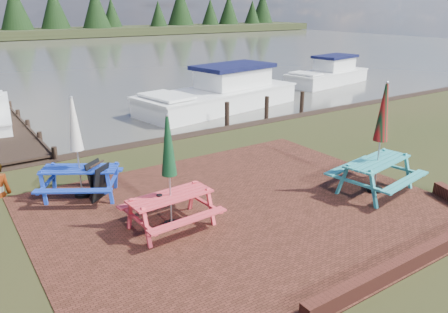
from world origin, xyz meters
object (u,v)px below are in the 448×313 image
object	(u,v)px
picnic_table_teal	(378,155)
picnic_table_blue	(79,164)
picnic_table_red	(170,190)
boat_near	(222,95)
jetty	(4,129)
boat_far	(329,75)
chalkboard	(98,181)

from	to	relation	value
picnic_table_teal	picnic_table_blue	distance (m)	7.30
picnic_table_blue	picnic_table_red	bearing A→B (deg)	-35.59
boat_near	jetty	bearing A→B (deg)	76.81
boat_far	picnic_table_teal	bearing A→B (deg)	127.34
picnic_table_blue	boat_near	world-z (taller)	picnic_table_blue
picnic_table_blue	chalkboard	bearing A→B (deg)	-13.79
jetty	boat_far	distance (m)	18.76
boat_near	picnic_table_teal	bearing A→B (deg)	157.22
picnic_table_teal	picnic_table_blue	world-z (taller)	picnic_table_teal
picnic_table_teal	boat_near	size ratio (longest dim) A/B	0.33
picnic_table_blue	boat_far	size ratio (longest dim) A/B	0.39
picnic_table_teal	boat_near	bearing A→B (deg)	67.86
chalkboard	picnic_table_red	bearing A→B (deg)	-108.91
picnic_table_teal	picnic_table_blue	xyz separation A→B (m)	(-6.23, 3.80, -0.10)
picnic_table_red	picnic_table_blue	bearing A→B (deg)	109.30
jetty	boat_far	xyz separation A→B (m)	(18.71, 1.44, 0.25)
chalkboard	boat_near	distance (m)	11.10
chalkboard	jetty	world-z (taller)	chalkboard
picnic_table_teal	boat_far	size ratio (longest dim) A/B	0.44
jetty	boat_near	distance (m)	9.40
jetty	boat_far	bearing A→B (deg)	4.42
chalkboard	boat_near	bearing A→B (deg)	3.43
picnic_table_red	picnic_table_blue	xyz separation A→B (m)	(-1.10, 2.63, 0.01)
picnic_table_red	picnic_table_blue	distance (m)	2.85
boat_far	jetty	bearing A→B (deg)	84.59
jetty	boat_far	world-z (taller)	boat_far
picnic_table_blue	chalkboard	distance (m)	0.62
picnic_table_teal	jetty	xyz separation A→B (m)	(-6.89, 11.30, -0.85)
picnic_table_blue	boat_near	size ratio (longest dim) A/B	0.29
jetty	boat_far	size ratio (longest dim) A/B	1.44
chalkboard	jetty	bearing A→B (deg)	59.65
boat_near	boat_far	bearing A→B (deg)	-87.63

